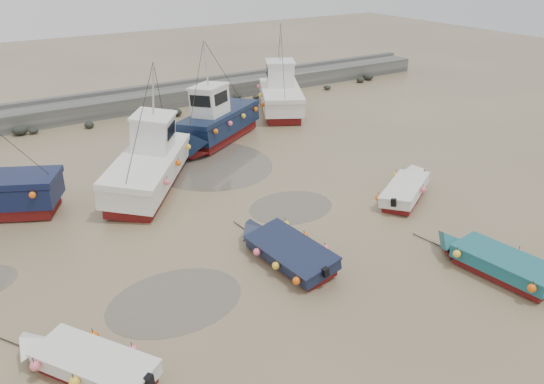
{
  "coord_description": "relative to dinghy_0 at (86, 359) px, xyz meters",
  "views": [
    {
      "loc": [
        -8.69,
        -15.78,
        11.22
      ],
      "look_at": [
        2.47,
        1.93,
        1.4
      ],
      "focal_mm": 35.0,
      "sensor_mm": 36.0,
      "label": 1
    }
  ],
  "objects": [
    {
      "name": "ground",
      "position": [
        6.99,
        3.19,
        -0.55
      ],
      "size": [
        120.0,
        120.0,
        0.0
      ],
      "primitive_type": "plane",
      "color": "#907F5A",
      "rests_on": "ground"
    },
    {
      "name": "seawall",
      "position": [
        7.04,
        25.18,
        0.08
      ],
      "size": [
        60.0,
        4.92,
        1.5
      ],
      "color": "slate",
      "rests_on": "ground"
    },
    {
      "name": "puddle_a",
      "position": [
        3.46,
        1.92,
        -0.54
      ],
      "size": [
        4.82,
        4.82,
        0.01
      ],
      "primitive_type": "cylinder",
      "color": "#5A5347",
      "rests_on": "ground"
    },
    {
      "name": "puddle_b",
      "position": [
        10.92,
        5.76,
        -0.54
      ],
      "size": [
        4.12,
        4.12,
        0.01
      ],
      "primitive_type": "cylinder",
      "color": "#5A5347",
      "rests_on": "ground"
    },
    {
      "name": "puddle_d",
      "position": [
        10.07,
        12.65,
        -0.54
      ],
      "size": [
        6.87,
        6.87,
        0.01
      ],
      "primitive_type": "cylinder",
      "color": "#5A5347",
      "rests_on": "ground"
    },
    {
      "name": "dinghy_0",
      "position": [
        0.0,
        0.0,
        0.0
      ],
      "size": [
        3.81,
        5.31,
        1.43
      ],
      "rotation": [
        0.0,
        0.0,
        0.58
      ],
      "color": "maroon",
      "rests_on": "ground"
    },
    {
      "name": "dinghy_1",
      "position": [
        8.22,
        2.05,
        -0.0
      ],
      "size": [
        2.35,
        6.23,
        1.43
      ],
      "rotation": [
        0.0,
        0.0,
        0.08
      ],
      "color": "maroon",
      "rests_on": "ground"
    },
    {
      "name": "dinghy_2",
      "position": [
        14.33,
        -2.82,
        -0.0
      ],
      "size": [
        2.38,
        5.99,
        1.43
      ],
      "rotation": [
        0.0,
        0.0,
        0.14
      ],
      "color": "maroon",
      "rests_on": "ground"
    },
    {
      "name": "dinghy_3",
      "position": [
        16.31,
        3.61,
        -0.0
      ],
      "size": [
        5.63,
        3.72,
        1.43
      ],
      "rotation": [
        0.0,
        0.0,
        -1.04
      ],
      "color": "maroon",
      "rests_on": "ground"
    },
    {
      "name": "cabin_boat_1",
      "position": [
        6.26,
        11.66,
        0.77
      ],
      "size": [
        7.33,
        9.36,
        6.22
      ],
      "rotation": [
        0.0,
        0.0,
        -0.63
      ],
      "color": "maroon",
      "rests_on": "ground"
    },
    {
      "name": "cabin_boat_2",
      "position": [
        11.98,
        15.64,
        0.81
      ],
      "size": [
        8.68,
        6.07,
        6.22
      ],
      "rotation": [
        0.0,
        0.0,
        2.13
      ],
      "color": "maroon",
      "rests_on": "ground"
    },
    {
      "name": "cabin_boat_3",
      "position": [
        19.1,
        19.3,
        0.81
      ],
      "size": [
        6.0,
        9.12,
        6.22
      ],
      "rotation": [
        0.0,
        0.0,
        -0.49
      ],
      "color": "maroon",
      "rests_on": "ground"
    },
    {
      "name": "person",
      "position": [
        0.28,
        11.09,
        -0.55
      ],
      "size": [
        0.74,
        0.65,
        1.69
      ],
      "primitive_type": "imported",
      "rotation": [
        0.0,
        0.0,
        3.63
      ],
      "color": "#1A263E",
      "rests_on": "ground"
    }
  ]
}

